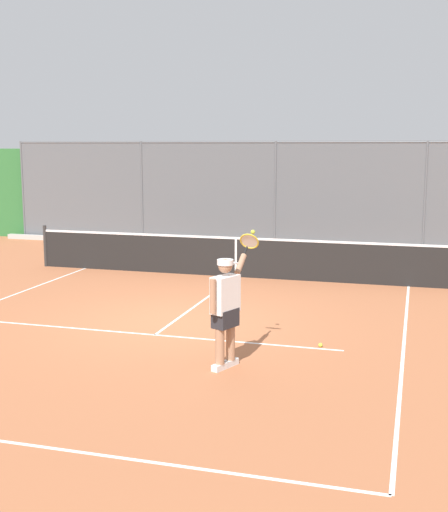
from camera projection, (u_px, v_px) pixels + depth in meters
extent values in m
plane|color=#A8603D|center=(174.00, 322.00, 11.98)|extent=(60.00, 60.00, 0.00)
cube|color=white|center=(6.00, 442.00, 7.14)|extent=(7.98, 0.05, 0.01)
cube|color=white|center=(155.00, 335.00, 11.14)|extent=(6.23, 0.05, 0.01)
cube|color=white|center=(404.00, 347.00, 10.49)|extent=(0.05, 9.39, 0.01)
cube|color=white|center=(203.00, 301.00, 13.58)|extent=(0.05, 5.16, 0.01)
cylinder|color=#565B60|center=(425.00, 199.00, 18.83)|extent=(0.07, 0.07, 3.23)
cylinder|color=#565B60|center=(275.00, 196.00, 20.01)|extent=(0.07, 0.07, 3.23)
cylinder|color=#565B60|center=(142.00, 193.00, 21.19)|extent=(0.07, 0.07, 3.23)
cylinder|color=#565B60|center=(23.00, 190.00, 22.37)|extent=(0.07, 0.07, 3.23)
cylinder|color=#565B60|center=(276.00, 142.00, 19.75)|extent=(17.18, 0.05, 0.05)
cube|color=#565B60|center=(275.00, 196.00, 20.01)|extent=(17.18, 0.02, 3.23)
cube|color=#2D6B33|center=(279.00, 198.00, 20.65)|extent=(20.18, 0.90, 2.99)
cube|color=#ADADA8|center=(273.00, 247.00, 20.10)|extent=(18.18, 0.18, 0.15)
cylinder|color=#2D2D2D|center=(45.00, 246.00, 17.34)|extent=(0.09, 0.09, 1.07)
cube|color=black|center=(236.00, 258.00, 15.96)|extent=(10.16, 0.02, 0.91)
cube|color=white|center=(236.00, 238.00, 15.88)|extent=(10.16, 0.04, 0.05)
cube|color=white|center=(236.00, 258.00, 15.96)|extent=(0.05, 0.04, 0.91)
cube|color=silver|center=(220.00, 367.00, 9.41)|extent=(0.20, 0.28, 0.09)
cylinder|color=#A87A5B|center=(220.00, 339.00, 9.34)|extent=(0.13, 0.13, 0.72)
cube|color=silver|center=(230.00, 362.00, 9.60)|extent=(0.20, 0.28, 0.09)
cylinder|color=#A87A5B|center=(231.00, 335.00, 9.53)|extent=(0.13, 0.13, 0.72)
cube|color=#28282D|center=(225.00, 318.00, 9.39)|extent=(0.35, 0.43, 0.26)
cube|color=white|center=(225.00, 294.00, 9.34)|extent=(0.36, 0.49, 0.52)
cylinder|color=#A87A5B|center=(213.00, 296.00, 9.12)|extent=(0.08, 0.08, 0.48)
cylinder|color=#A87A5B|center=(240.00, 264.00, 9.63)|extent=(0.10, 0.36, 0.27)
sphere|color=#A87A5B|center=(225.00, 266.00, 9.27)|extent=(0.20, 0.20, 0.20)
cylinder|color=white|center=(225.00, 262.00, 9.26)|extent=(0.30, 0.30, 0.07)
cube|color=white|center=(230.00, 263.00, 9.35)|extent=(0.22, 0.23, 0.02)
cylinder|color=black|center=(245.00, 251.00, 9.82)|extent=(0.04, 0.17, 0.13)
torus|color=gold|center=(249.00, 241.00, 9.98)|extent=(0.30, 0.20, 0.26)
cylinder|color=silver|center=(249.00, 241.00, 9.98)|extent=(0.26, 0.15, 0.21)
sphere|color=#C1D138|center=(253.00, 232.00, 10.12)|extent=(0.07, 0.07, 0.07)
sphere|color=#C1D138|center=(320.00, 345.00, 10.47)|extent=(0.07, 0.07, 0.07)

